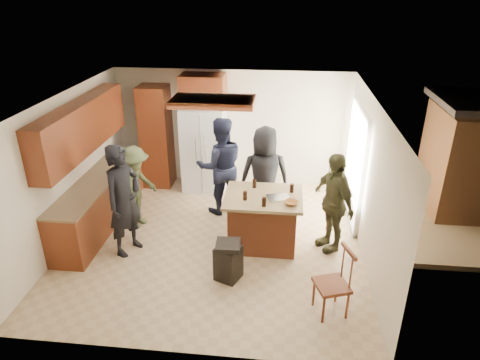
# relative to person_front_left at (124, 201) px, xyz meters

# --- Properties ---
(room_shell) EXTENTS (8.00, 5.20, 5.00)m
(room_shell) POSITION_rel_person_front_left_xyz_m (5.76, 2.07, -0.08)
(room_shell) COLOR tan
(room_shell) RESTS_ON ground
(person_front_left) EXTENTS (0.74, 0.83, 1.89)m
(person_front_left) POSITION_rel_person_front_left_xyz_m (0.00, 0.00, 0.00)
(person_front_left) COLOR black
(person_front_left) RESTS_ON ground
(person_behind_left) EXTENTS (1.06, 0.83, 1.90)m
(person_behind_left) POSITION_rel_person_front_left_xyz_m (1.34, 1.53, 0.01)
(person_behind_left) COLOR #191D32
(person_behind_left) RESTS_ON ground
(person_behind_right) EXTENTS (0.98, 0.71, 1.86)m
(person_behind_right) POSITION_rel_person_front_left_xyz_m (2.19, 1.21, -0.02)
(person_behind_right) COLOR black
(person_behind_right) RESTS_ON ground
(person_side_right) EXTENTS (0.94, 1.13, 1.72)m
(person_side_right) POSITION_rel_person_front_left_xyz_m (3.35, 0.46, -0.09)
(person_side_right) COLOR #3C3D23
(person_side_right) RESTS_ON ground
(person_counter) EXTENTS (0.81, 1.11, 1.55)m
(person_counter) POSITION_rel_person_front_left_xyz_m (-0.11, 0.82, -0.17)
(person_counter) COLOR #3A4427
(person_counter) RESTS_ON ground
(left_cabinetry) EXTENTS (0.64, 3.00, 2.30)m
(left_cabinetry) POSITION_rel_person_front_left_xyz_m (-0.86, 0.82, 0.01)
(left_cabinetry) COLOR maroon
(left_cabinetry) RESTS_ON ground
(back_wall_units) EXTENTS (1.80, 0.60, 2.45)m
(back_wall_units) POSITION_rel_person_front_left_xyz_m (0.05, 2.62, 0.44)
(back_wall_units) COLOR maroon
(back_wall_units) RESTS_ON ground
(refrigerator) EXTENTS (0.90, 0.76, 1.80)m
(refrigerator) POSITION_rel_person_front_left_xyz_m (0.83, 2.54, -0.04)
(refrigerator) COLOR white
(refrigerator) RESTS_ON ground
(kitchen_island) EXTENTS (1.28, 1.03, 0.93)m
(kitchen_island) POSITION_rel_person_front_left_xyz_m (2.22, 0.44, -0.47)
(kitchen_island) COLOR brown
(kitchen_island) RESTS_ON ground
(island_items) EXTENTS (0.91, 0.72, 0.15)m
(island_items) POSITION_rel_person_front_left_xyz_m (2.44, 0.33, 0.03)
(island_items) COLOR silver
(island_items) RESTS_ON kitchen_island
(trash_bin) EXTENTS (0.45, 0.45, 0.63)m
(trash_bin) POSITION_rel_person_front_left_xyz_m (1.76, -0.56, -0.63)
(trash_bin) COLOR black
(trash_bin) RESTS_ON ground
(spindle_chair) EXTENTS (0.54, 0.54, 0.99)m
(spindle_chair) POSITION_rel_person_front_left_xyz_m (3.25, -1.14, -0.49)
(spindle_chair) COLOR maroon
(spindle_chair) RESTS_ON ground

